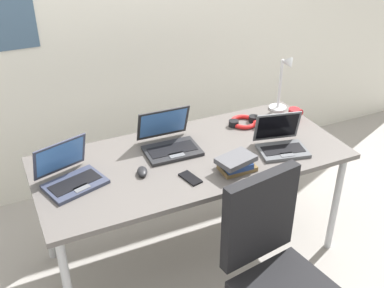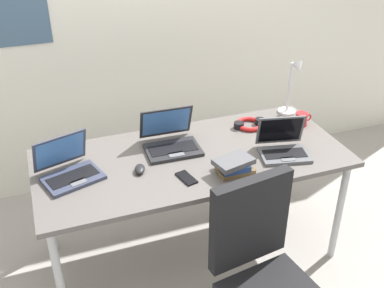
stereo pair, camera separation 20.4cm
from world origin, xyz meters
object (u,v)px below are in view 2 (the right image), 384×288
(laptop_front_right, at_px, (69,169))
(cell_phone, at_px, (186,178))
(laptop_by_keyboard, at_px, (283,147))
(computer_mouse, at_px, (140,169))
(desk_lamp, at_px, (292,88))
(coffee_mug, at_px, (302,119))
(book_stack, at_px, (234,165))
(laptop_near_lamp, at_px, (171,141))
(headphones, at_px, (249,124))

(laptop_front_right, distance_m, cell_phone, 0.63)
(laptop_by_keyboard, bearing_deg, computer_mouse, 173.27)
(desk_lamp, height_order, computer_mouse, desk_lamp)
(coffee_mug, bearing_deg, book_stack, -151.08)
(desk_lamp, bearing_deg, laptop_front_right, -170.55)
(computer_mouse, xyz_separation_m, coffee_mug, (1.12, 0.17, 0.03))
(laptop_by_keyboard, height_order, coffee_mug, laptop_by_keyboard)
(desk_lamp, relative_size, cell_phone, 2.94)
(laptop_near_lamp, relative_size, coffee_mug, 2.90)
(laptop_near_lamp, bearing_deg, laptop_by_keyboard, -25.67)
(computer_mouse, bearing_deg, laptop_by_keyboard, 9.83)
(computer_mouse, bearing_deg, laptop_front_right, -176.35)
(headphones, bearing_deg, cell_phone, -143.74)
(laptop_by_keyboard, relative_size, coffee_mug, 2.85)
(headphones, relative_size, book_stack, 0.92)
(computer_mouse, height_order, cell_phone, computer_mouse)
(laptop_front_right, bearing_deg, headphones, 9.24)
(laptop_near_lamp, relative_size, cell_phone, 2.41)
(desk_lamp, height_order, cell_phone, desk_lamp)
(book_stack, bearing_deg, cell_phone, 173.80)
(laptop_front_right, bearing_deg, laptop_by_keyboard, -8.64)
(laptop_front_right, height_order, cell_phone, laptop_front_right)
(laptop_front_right, distance_m, headphones, 1.18)
(book_stack, bearing_deg, laptop_by_keyboard, 13.18)
(desk_lamp, distance_m, book_stack, 0.84)
(desk_lamp, bearing_deg, cell_phone, -151.91)
(laptop_front_right, relative_size, coffee_mug, 3.25)
(book_stack, xyz_separation_m, coffee_mug, (0.64, 0.35, -0.00))
(desk_lamp, bearing_deg, book_stack, -141.45)
(laptop_front_right, bearing_deg, desk_lamp, 9.45)
(desk_lamp, height_order, laptop_by_keyboard, desk_lamp)
(computer_mouse, height_order, book_stack, book_stack)
(laptop_near_lamp, xyz_separation_m, book_stack, (0.24, -0.37, 0.00))
(computer_mouse, distance_m, headphones, 0.84)
(coffee_mug, bearing_deg, computer_mouse, -171.26)
(laptop_by_keyboard, xyz_separation_m, coffee_mug, (0.29, 0.27, 0.00))
(computer_mouse, xyz_separation_m, book_stack, (0.48, -0.18, 0.03))
(laptop_front_right, bearing_deg, coffee_mug, 3.38)
(laptop_near_lamp, bearing_deg, cell_phone, -93.51)
(desk_lamp, bearing_deg, laptop_near_lamp, -170.69)
(book_stack, bearing_deg, coffee_mug, 28.92)
(headphones, bearing_deg, coffee_mug, -17.62)
(desk_lamp, xyz_separation_m, laptop_front_right, (-1.49, -0.25, -0.15))
(desk_lamp, height_order, coffee_mug, desk_lamp)
(laptop_front_right, bearing_deg, cell_phone, -21.95)
(cell_phone, bearing_deg, laptop_by_keyboard, -8.24)
(desk_lamp, xyz_separation_m, laptop_near_lamp, (-0.89, -0.15, -0.15))
(laptop_front_right, xyz_separation_m, cell_phone, (0.59, -0.24, -0.04))
(desk_lamp, xyz_separation_m, headphones, (-0.33, -0.06, -0.18))
(desk_lamp, bearing_deg, laptop_by_keyboard, -124.20)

